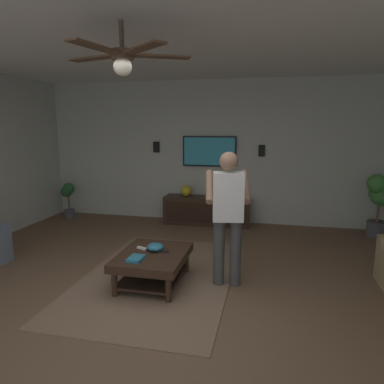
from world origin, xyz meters
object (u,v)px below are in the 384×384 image
at_px(coffee_table, 153,261).
at_px(bowl, 155,247).
at_px(potted_plant_tall, 381,198).
at_px(remote_black, 163,251).
at_px(tv, 209,151).
at_px(remote_white, 142,248).
at_px(book, 136,258).
at_px(media_console, 207,211).
at_px(person_standing, 228,211).
at_px(wall_speaker_right, 156,147).
at_px(wall_speaker_left, 262,151).
at_px(ceiling_fan, 123,58).
at_px(potted_plant_short, 68,195).
at_px(vase_round, 186,191).

height_order(coffee_table, bowl, bowl).
xyz_separation_m(potted_plant_tall, remote_black, (-2.59, 3.16, -0.29)).
relative_size(tv, remote_white, 7.20).
xyz_separation_m(potted_plant_tall, book, (-2.91, 3.39, -0.28)).
relative_size(media_console, tv, 1.57).
height_order(media_console, person_standing, person_standing).
height_order(bowl, book, bowl).
height_order(coffee_table, wall_speaker_right, wall_speaker_right).
xyz_separation_m(wall_speaker_left, ceiling_fan, (-3.96, 1.12, 1.04)).
height_order(potted_plant_short, book, potted_plant_short).
distance_m(media_console, tv, 1.19).
relative_size(person_standing, potted_plant_short, 2.20).
xyz_separation_m(media_console, potted_plant_tall, (-0.18, -3.11, 0.43)).
distance_m(book, vase_round, 3.10).
bearing_deg(wall_speaker_left, remote_black, 160.32).
height_order(tv, potted_plant_short, tv).
bearing_deg(coffee_table, potted_plant_tall, -51.01).
relative_size(wall_speaker_right, ceiling_fan, 0.19).
xyz_separation_m(bowl, remote_white, (0.02, 0.18, -0.04)).
height_order(media_console, potted_plant_short, potted_plant_short).
bearing_deg(tv, potted_plant_short, -83.17).
xyz_separation_m(tv, remote_black, (-3.01, 0.05, -1.03)).
height_order(coffee_table, vase_round, vase_round).
height_order(tv, potted_plant_tall, tv).
xyz_separation_m(media_console, person_standing, (-2.63, -0.73, 0.66)).
bearing_deg(media_console, wall_speaker_left, 103.87).
xyz_separation_m(potted_plant_tall, vase_round, (0.18, 3.53, -0.04)).
bearing_deg(remote_white, person_standing, -151.62).
bearing_deg(ceiling_fan, bowl, 4.23).
xyz_separation_m(coffee_table, wall_speaker_left, (3.08, -1.19, 1.17)).
distance_m(person_standing, wall_speaker_left, 2.95).
bearing_deg(remote_black, book, -130.84).
relative_size(remote_white, ceiling_fan, 0.13).
distance_m(coffee_table, potted_plant_tall, 4.23).
xyz_separation_m(media_console, vase_round, (0.00, 0.43, 0.39)).
bearing_deg(media_console, tv, -180.00).
relative_size(tv, remote_black, 7.20).
relative_size(coffee_table, bowl, 4.76).
relative_size(coffee_table, media_console, 0.59).
height_order(person_standing, potted_plant_short, person_standing).
height_order(bowl, ceiling_fan, ceiling_fan).
distance_m(tv, wall_speaker_right, 1.12).
distance_m(potted_plant_short, ceiling_fan, 5.04).
bearing_deg(wall_speaker_left, remote_white, 155.30).
height_order(bowl, wall_speaker_right, wall_speaker_right).
xyz_separation_m(potted_plant_short, bowl, (-2.62, -2.85, -0.05)).
xyz_separation_m(tv, ceiling_fan, (-3.95, 0.09, 1.07)).
bearing_deg(coffee_table, book, 156.04).
xyz_separation_m(media_console, book, (-3.08, 0.28, 0.14)).
bearing_deg(ceiling_fan, potted_plant_tall, -42.12).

